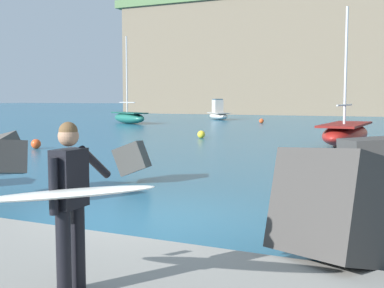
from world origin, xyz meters
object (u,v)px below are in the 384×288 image
(boat_near_left, at_px, (218,113))
(mooring_buoy_middle, at_px, (36,144))
(surfer_with_board, at_px, (66,196))
(mooring_buoy_inner, at_px, (201,134))
(mooring_buoy_outer, at_px, (261,121))
(boat_near_centre, at_px, (129,117))
(boat_mid_centre, at_px, (346,133))

(boat_near_left, height_order, mooring_buoy_middle, boat_near_left)
(surfer_with_board, bearing_deg, mooring_buoy_middle, 133.74)
(mooring_buoy_inner, distance_m, mooring_buoy_outer, 18.16)
(boat_near_centre, height_order, mooring_buoy_inner, boat_near_centre)
(surfer_with_board, relative_size, boat_near_centre, 0.27)
(boat_mid_centre, relative_size, mooring_buoy_inner, 14.83)
(surfer_with_board, distance_m, boat_near_centre, 40.21)
(surfer_with_board, bearing_deg, boat_mid_centre, 90.67)
(boat_mid_centre, xyz_separation_m, mooring_buoy_outer, (-10.12, 18.92, -0.36))
(boat_near_centre, height_order, mooring_buoy_middle, boat_near_centre)
(boat_mid_centre, bearing_deg, mooring_buoy_outer, 118.13)
(mooring_buoy_outer, bearing_deg, boat_near_centre, -152.47)
(boat_near_left, bearing_deg, surfer_with_board, -69.56)
(surfer_with_board, height_order, mooring_buoy_inner, surfer_with_board)
(mooring_buoy_inner, xyz_separation_m, mooring_buoy_outer, (-2.05, 18.05, 0.00))
(boat_near_centre, distance_m, mooring_buoy_inner, 17.85)
(boat_near_left, bearing_deg, boat_mid_centre, -55.76)
(boat_near_centre, distance_m, boat_mid_centre, 24.74)
(boat_near_left, xyz_separation_m, mooring_buoy_middle, (4.32, -32.25, -0.45))
(surfer_with_board, distance_m, mooring_buoy_inner, 23.33)
(boat_mid_centre, bearing_deg, surfer_with_board, -89.33)
(mooring_buoy_inner, bearing_deg, boat_mid_centre, -6.22)
(mooring_buoy_outer, bearing_deg, boat_mid_centre, -61.87)
(boat_near_centre, relative_size, boat_mid_centre, 1.21)
(boat_near_centre, bearing_deg, mooring_buoy_outer, 27.53)
(mooring_buoy_middle, bearing_deg, mooring_buoy_inner, 63.41)
(mooring_buoy_inner, relative_size, mooring_buoy_middle, 1.00)
(boat_near_centre, xyz_separation_m, mooring_buoy_middle, (8.47, -21.05, -0.37))
(boat_mid_centre, xyz_separation_m, mooring_buoy_inner, (-8.06, 0.88, -0.36))
(boat_near_left, relative_size, boat_mid_centre, 0.62)
(boat_near_centre, relative_size, mooring_buoy_outer, 17.87)
(mooring_buoy_middle, bearing_deg, boat_near_left, 97.63)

